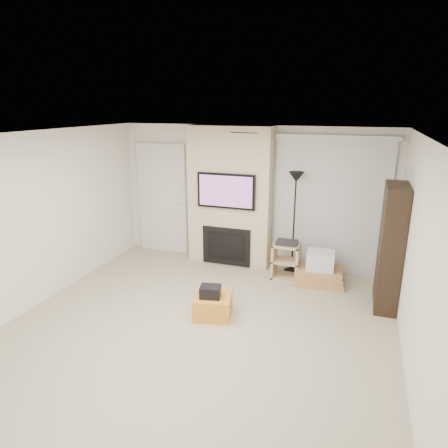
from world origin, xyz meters
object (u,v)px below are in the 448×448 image
(floor_lamp, at_px, (295,194))
(bookshelf, at_px, (391,247))
(av_stand, at_px, (286,258))
(ottoman, at_px, (213,305))
(box_stack, at_px, (319,271))

(floor_lamp, height_order, bookshelf, bookshelf)
(floor_lamp, distance_m, av_stand, 1.09)
(ottoman, bearing_deg, box_stack, 51.17)
(ottoman, height_order, av_stand, av_stand)
(floor_lamp, xyz_separation_m, bookshelf, (1.50, -0.77, -0.50))
(box_stack, height_order, bookshelf, bookshelf)
(box_stack, distance_m, bookshelf, 1.30)
(floor_lamp, relative_size, bookshelf, 0.99)
(floor_lamp, height_order, av_stand, floor_lamp)
(bookshelf, bearing_deg, av_stand, 162.49)
(ottoman, xyz_separation_m, bookshelf, (2.28, 1.12, 0.75))
(floor_lamp, xyz_separation_m, box_stack, (0.51, -0.29, -1.20))
(box_stack, relative_size, bookshelf, 0.47)
(av_stand, bearing_deg, bookshelf, -17.51)
(ottoman, distance_m, box_stack, 2.05)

